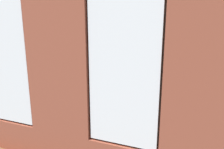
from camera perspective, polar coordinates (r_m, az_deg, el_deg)
ground_plane at (r=5.77m, az=1.18°, el=-9.78°), size 6.24×5.90×0.10m
brick_wall_with_windows at (r=3.12m, az=-15.01°, el=0.03°), size 5.64×0.30×3.09m
white_wall_right at (r=6.68m, az=-22.52°, el=6.45°), size 0.10×4.90×3.09m
couch_by_window at (r=4.25m, az=-13.93°, el=-13.18°), size 1.91×0.87×0.80m
couch_left at (r=5.00m, az=23.47°, el=-9.88°), size 0.97×2.10×0.80m
coffee_table at (r=5.64m, az=2.32°, el=-5.68°), size 1.34×0.73×0.44m
cup_ceramic at (r=5.65m, az=-1.90°, el=-4.59°), size 0.07×0.07×0.09m
candle_jar at (r=5.62m, az=6.32°, el=-4.52°), size 0.08×0.08×0.13m
remote_silver at (r=5.76m, az=1.04°, el=-4.59°), size 0.08×0.18×0.02m
media_console at (r=6.63m, az=-20.50°, el=-4.89°), size 1.08×0.42×0.50m
tv_flatscreen at (r=6.48m, az=-20.89°, el=0.10°), size 0.99×0.20×0.68m
papasan_chair at (r=7.65m, az=-0.20°, el=-0.28°), size 1.08×1.08×0.68m
potted_plant_by_left_couch at (r=6.34m, az=19.56°, el=-3.18°), size 0.47×0.47×0.73m
potted_plant_corner_near_left at (r=7.13m, az=24.31°, el=-0.17°), size 0.84×0.92×1.18m
potted_plant_corner_far_left at (r=3.34m, az=27.66°, el=-13.85°), size 1.01×1.12×1.23m
potted_plant_mid_room_small at (r=6.55m, az=10.72°, el=-3.95°), size 0.33×0.33×0.50m
potted_plant_beside_window_right at (r=4.90m, az=-26.77°, el=-8.67°), size 0.49×0.49×0.78m
potted_plant_between_couches at (r=3.61m, az=5.42°, el=-12.61°), size 0.67×0.67×0.96m
potted_plant_near_tv at (r=5.49m, az=-23.20°, el=-5.26°), size 0.97×0.94×1.16m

